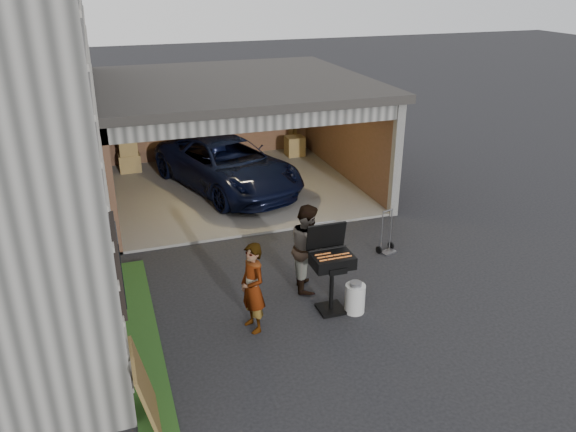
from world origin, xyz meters
The scene contains 10 objects.
ground centered at (0.00, 0.00, 0.00)m, with size 80.00×80.00×0.00m, color black.
groundcover_strip centered at (-2.25, -1.00, 0.03)m, with size 0.50×8.00×0.06m, color #193814.
garage centered at (0.76, 6.79, 1.87)m, with size 6.80×6.30×2.90m.
minivan centered at (0.55, 6.43, 0.66)m, with size 2.19×4.75×1.32m, color black.
woman centered at (-0.50, 0.12, 0.76)m, with size 0.56×0.37×1.53m, color silver.
man centered at (0.80, 1.08, 0.82)m, with size 0.79×0.62×1.63m, color #401E19.
bbq_grill centered at (0.90, 0.24, 0.91)m, with size 0.68×0.60×1.52m.
propane_tank centered at (1.27, 0.04, 0.26)m, with size 0.34×0.34×0.52m, color silver.
plywood_panel centered at (-2.34, -1.50, 0.54)m, with size 0.05×0.97×1.09m, color #533C1C.
hand_truck centered at (2.85, 1.86, 0.18)m, with size 0.41×0.37×0.94m.
Camera 1 is at (-2.44, -7.34, 5.37)m, focal length 35.00 mm.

